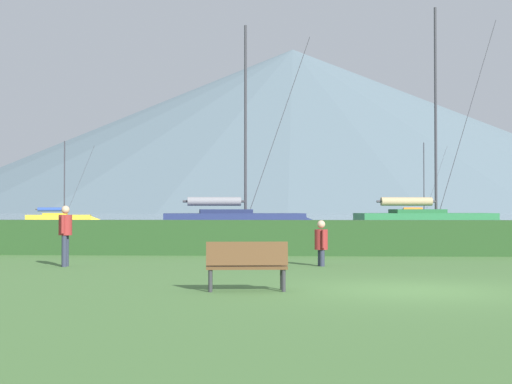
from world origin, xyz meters
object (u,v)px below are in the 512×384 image
(park_bench_under_tree, at_px, (247,264))
(person_seated_viewer, at_px, (321,241))
(sailboat_slip_4, at_px, (60,219))
(sailboat_slip_6, at_px, (236,222))
(sailboat_slip_1, at_px, (427,221))
(sailboat_slip_9, at_px, (421,216))
(person_standing_walker, at_px, (65,231))

(park_bench_under_tree, height_order, person_seated_viewer, person_seated_viewer)
(sailboat_slip_4, distance_m, sailboat_slip_6, 32.28)
(sailboat_slip_1, relative_size, sailboat_slip_9, 1.46)
(sailboat_slip_6, height_order, sailboat_slip_9, sailboat_slip_6)
(park_bench_under_tree, xyz_separation_m, person_standing_walker, (-5.32, 5.85, 0.44))
(park_bench_under_tree, relative_size, person_seated_viewer, 1.27)
(sailboat_slip_1, relative_size, person_standing_walker, 8.22)
(park_bench_under_tree, distance_m, person_seated_viewer, 6.61)
(sailboat_slip_6, height_order, person_standing_walker, sailboat_slip_6)
(park_bench_under_tree, bearing_deg, person_seated_viewer, 70.01)
(sailboat_slip_1, bearing_deg, person_standing_walker, -128.26)
(sailboat_slip_1, relative_size, person_seated_viewer, 10.85)
(sailboat_slip_1, distance_m, sailboat_slip_4, 38.61)
(sailboat_slip_6, relative_size, sailboat_slip_9, 1.31)
(park_bench_under_tree, bearing_deg, sailboat_slip_1, 68.74)
(sailboat_slip_4, bearing_deg, park_bench_under_tree, -80.48)
(park_bench_under_tree, bearing_deg, sailboat_slip_4, 104.88)
(person_seated_viewer, xyz_separation_m, person_standing_walker, (-6.93, -0.56, 0.29))
(sailboat_slip_9, bearing_deg, sailboat_slip_4, -153.26)
(sailboat_slip_4, height_order, park_bench_under_tree, sailboat_slip_4)
(sailboat_slip_9, height_order, person_standing_walker, sailboat_slip_9)
(person_seated_viewer, bearing_deg, sailboat_slip_4, 101.49)
(sailboat_slip_1, relative_size, sailboat_slip_4, 1.73)
(person_standing_walker, bearing_deg, sailboat_slip_4, 108.45)
(sailboat_slip_9, bearing_deg, park_bench_under_tree, -104.63)
(sailboat_slip_6, bearing_deg, park_bench_under_tree, -94.12)
(sailboat_slip_1, height_order, park_bench_under_tree, sailboat_slip_1)
(sailboat_slip_9, bearing_deg, sailboat_slip_1, -101.81)
(sailboat_slip_9, height_order, person_seated_viewer, sailboat_slip_9)
(sailboat_slip_4, bearing_deg, sailboat_slip_1, -50.63)
(sailboat_slip_6, relative_size, person_standing_walker, 7.38)
(park_bench_under_tree, bearing_deg, sailboat_slip_9, 72.74)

